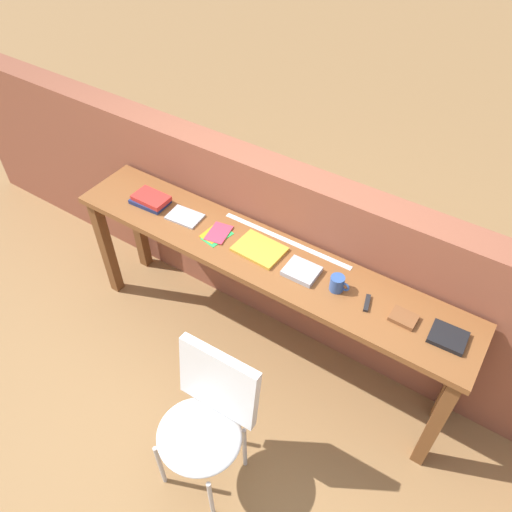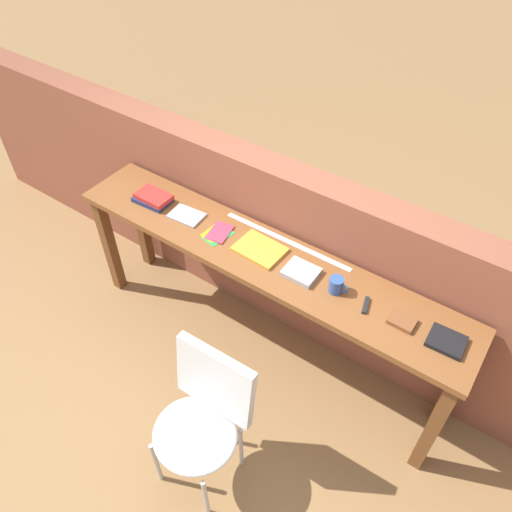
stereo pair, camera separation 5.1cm
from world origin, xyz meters
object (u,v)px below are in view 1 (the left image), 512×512
chair_white_moulded (206,418)px  magazine_cycling (185,217)px  book_open_centre (259,249)px  book_repair_rightmost (448,337)px  leather_journal_brown (404,318)px  book_stack_leftmost (151,200)px  mug (337,284)px  multitool_folded (367,303)px  pamphlet_pile_colourful (217,234)px

chair_white_moulded → magazine_cycling: bearing=132.7°
book_open_centre → book_repair_rightmost: book_repair_rightmost is taller
book_open_centre → leather_journal_brown: leather_journal_brown is taller
book_stack_leftmost → book_repair_rightmost: book_stack_leftmost is taller
mug → multitool_folded: (0.18, -0.00, -0.04)m
magazine_cycling → multitool_folded: (1.21, -0.02, 0.00)m
chair_white_moulded → book_open_centre: size_ratio=3.25×
chair_white_moulded → mug: 0.95m
mug → book_repair_rightmost: (0.59, 0.01, -0.03)m
magazine_cycling → book_repair_rightmost: bearing=-4.6°
chair_white_moulded → book_stack_leftmost: book_stack_leftmost is taller
magazine_cycling → book_repair_rightmost: book_repair_rightmost is taller
pamphlet_pile_colourful → leather_journal_brown: size_ratio=1.61×
book_open_centre → mug: (0.50, -0.02, 0.04)m
leather_journal_brown → multitool_folded: bearing=-176.7°
multitool_folded → magazine_cycling: bearing=179.2°
chair_white_moulded → book_repair_rightmost: (0.85, 0.83, 0.37)m
book_stack_leftmost → book_open_centre: (0.80, 0.02, -0.02)m
multitool_folded → leather_journal_brown: size_ratio=0.85×
chair_white_moulded → book_repair_rightmost: book_repair_rightmost is taller
leather_journal_brown → book_stack_leftmost: bearing=-179.2°
pamphlet_pile_colourful → book_open_centre: (0.28, 0.03, 0.00)m
mug → book_repair_rightmost: 0.59m
book_repair_rightmost → mug: bearing=178.5°
book_stack_leftmost → book_open_centre: 0.80m
mug → chair_white_moulded: bearing=-107.8°
leather_journal_brown → magazine_cycling: bearing=-179.6°
pamphlet_pile_colourful → book_repair_rightmost: (1.37, 0.01, 0.01)m
pamphlet_pile_colourful → book_repair_rightmost: book_repair_rightmost is taller
chair_white_moulded → book_open_centre: book_open_centre is taller
chair_white_moulded → book_open_centre: bearing=105.6°
pamphlet_pile_colourful → book_repair_rightmost: bearing=0.6°
book_stack_leftmost → leather_journal_brown: size_ratio=1.85×
book_open_centre → mug: mug is taller
book_stack_leftmost → magazine_cycling: size_ratio=1.16×
multitool_folded → book_repair_rightmost: book_repair_rightmost is taller
mug → leather_journal_brown: size_ratio=0.85×
magazine_cycling → pamphlet_pile_colourful: magazine_cycling is taller
mug → leather_journal_brown: bearing=0.6°
book_repair_rightmost → pamphlet_pile_colourful: bearing=178.2°
leather_journal_brown → book_repair_rightmost: size_ratio=0.76×
mug → book_stack_leftmost: bearing=179.8°
leather_journal_brown → book_repair_rightmost: (0.22, 0.01, 0.00)m
pamphlet_pile_colourful → book_repair_rightmost: size_ratio=1.22×
multitool_folded → book_repair_rightmost: size_ratio=0.64×
multitool_folded → book_repair_rightmost: 0.42m
magazine_cycling → book_open_centre: 0.54m
book_stack_leftmost → mug: size_ratio=2.18×
book_open_centre → multitool_folded: size_ratio=2.50×
book_stack_leftmost → pamphlet_pile_colourful: bearing=-0.9°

